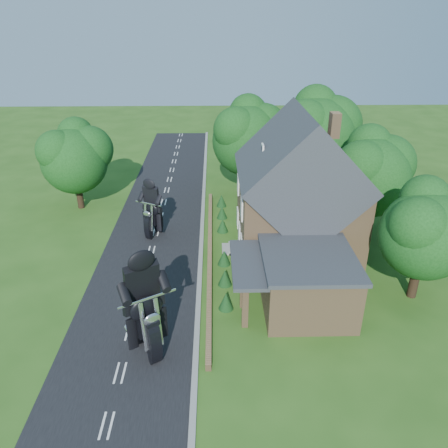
{
  "coord_description": "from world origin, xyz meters",
  "views": [
    {
      "loc": [
        4.69,
        -21.97,
        15.9
      ],
      "look_at": [
        5.31,
        4.65,
        2.8
      ],
      "focal_mm": 35.0,
      "sensor_mm": 36.0,
      "label": 1
    }
  ],
  "objects_px": {
    "garden_wall": "(210,255)",
    "motorcycle_lead": "(147,338)",
    "house": "(298,195)",
    "annex": "(305,280)",
    "motorcycle_follow": "(154,227)"
  },
  "relations": [
    {
      "from": "house",
      "to": "annex",
      "type": "xyz_separation_m",
      "value": [
        -0.62,
        -6.8,
        -2.58
      ]
    },
    {
      "from": "motorcycle_follow",
      "to": "motorcycle_lead",
      "type": "bearing_deg",
      "value": 122.84
    },
    {
      "from": "garden_wall",
      "to": "motorcycle_lead",
      "type": "height_order",
      "value": "motorcycle_lead"
    },
    {
      "from": "motorcycle_lead",
      "to": "garden_wall",
      "type": "bearing_deg",
      "value": -138.47
    },
    {
      "from": "house",
      "to": "annex",
      "type": "relative_size",
      "value": 1.45
    },
    {
      "from": "house",
      "to": "garden_wall",
      "type": "bearing_deg",
      "value": -170.83
    },
    {
      "from": "house",
      "to": "motorcycle_follow",
      "type": "xyz_separation_m",
      "value": [
        -10.56,
        2.42,
        -3.63
      ]
    },
    {
      "from": "garden_wall",
      "to": "house",
      "type": "xyz_separation_m",
      "value": [
        6.19,
        1.0,
        4.14
      ]
    },
    {
      "from": "motorcycle_lead",
      "to": "motorcycle_follow",
      "type": "distance_m",
      "value": 13.08
    },
    {
      "from": "garden_wall",
      "to": "motorcycle_lead",
      "type": "distance_m",
      "value": 10.11
    },
    {
      "from": "annex",
      "to": "motorcycle_lead",
      "type": "distance_m",
      "value": 9.5
    },
    {
      "from": "house",
      "to": "motorcycle_lead",
      "type": "relative_size",
      "value": 5.19
    },
    {
      "from": "house",
      "to": "motorcycle_follow",
      "type": "bearing_deg",
      "value": 167.12
    },
    {
      "from": "garden_wall",
      "to": "motorcycle_lead",
      "type": "bearing_deg",
      "value": -107.85
    },
    {
      "from": "garden_wall",
      "to": "house",
      "type": "distance_m",
      "value": 7.52
    }
  ]
}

